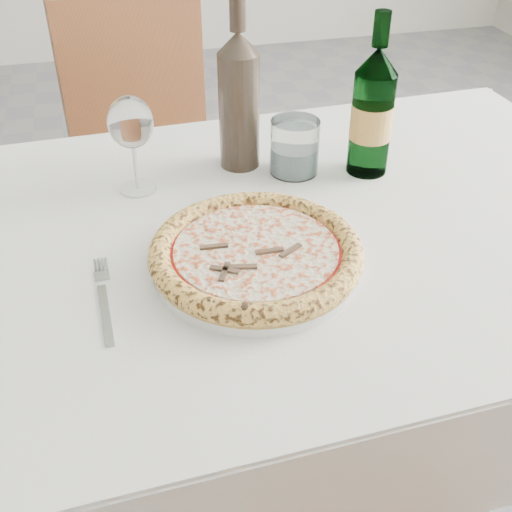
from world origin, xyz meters
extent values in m
cube|color=slate|center=(0.00, 0.00, -0.01)|extent=(5.00, 6.00, 0.02)
cube|color=brown|center=(-0.04, -0.19, 0.73)|extent=(1.38, 0.82, 0.04)
cube|color=white|center=(-0.04, -0.19, 0.75)|extent=(1.44, 0.88, 0.01)
cube|color=white|center=(-0.04, 0.23, 0.64)|extent=(1.41, 0.01, 0.22)
cube|color=white|center=(-0.04, -0.61, 0.64)|extent=(1.41, 0.01, 0.22)
cylinder|color=brown|center=(0.58, 0.14, 0.35)|extent=(0.06, 0.06, 0.71)
cube|color=brown|center=(-0.10, 0.45, 0.45)|extent=(0.44, 0.44, 0.04)
cube|color=brown|center=(-0.13, 0.62, 0.70)|extent=(0.37, 0.11, 0.46)
cylinder|color=brown|center=(0.03, 0.64, 0.21)|extent=(0.04, 0.04, 0.43)
cylinder|color=brown|center=(0.09, 0.33, 0.21)|extent=(0.04, 0.04, 0.43)
cylinder|color=brown|center=(-0.28, 0.58, 0.21)|extent=(0.04, 0.04, 0.43)
cylinder|color=brown|center=(-0.22, 0.27, 0.21)|extent=(0.04, 0.04, 0.43)
cylinder|color=white|center=(-0.04, -0.29, 0.76)|extent=(0.30, 0.30, 0.01)
torus|color=white|center=(-0.04, -0.29, 0.77)|extent=(0.29, 0.29, 0.01)
cylinder|color=tan|center=(-0.04, -0.29, 0.78)|extent=(0.30, 0.30, 0.01)
torus|color=#EBB351|center=(-0.04, -0.29, 0.78)|extent=(0.30, 0.30, 0.03)
cylinder|color=red|center=(-0.04, -0.29, 0.78)|extent=(0.25, 0.25, 0.00)
cylinder|color=#FDEBCB|center=(-0.04, -0.29, 0.79)|extent=(0.23, 0.23, 0.00)
cube|color=#4F3928|center=(-0.01, -0.29, 0.79)|extent=(0.04, 0.01, 0.00)
cube|color=#4F3928|center=(-0.02, -0.25, 0.79)|extent=(0.03, 0.04, 0.00)
cube|color=#4F3928|center=(-0.07, -0.23, 0.79)|extent=(0.03, 0.04, 0.00)
cube|color=#4F3928|center=(-0.07, -0.29, 0.79)|extent=(0.04, 0.01, 0.00)
cube|color=#4F3928|center=(-0.07, -0.34, 0.79)|extent=(0.03, 0.04, 0.00)
cube|color=#4F3928|center=(0.00, -0.35, 0.79)|extent=(0.03, 0.04, 0.00)
cube|color=#9A9EA2|center=(-0.26, -0.34, 0.76)|extent=(0.02, 0.12, 0.00)
cube|color=#9A9EA2|center=(-0.26, -0.27, 0.76)|extent=(0.02, 0.02, 0.00)
cylinder|color=#9A9EA2|center=(-0.26, -0.24, 0.76)|extent=(0.00, 0.03, 0.00)
cylinder|color=#9A9EA2|center=(-0.26, -0.24, 0.76)|extent=(0.00, 0.03, 0.00)
cylinder|color=#9A9EA2|center=(-0.25, -0.24, 0.76)|extent=(0.00, 0.03, 0.00)
cylinder|color=#9A9EA2|center=(-0.25, -0.24, 0.76)|extent=(0.00, 0.03, 0.00)
cylinder|color=silver|center=(-0.18, -0.02, 0.76)|extent=(0.06, 0.06, 0.00)
cylinder|color=silver|center=(-0.18, -0.02, 0.80)|extent=(0.01, 0.01, 0.08)
ellipsoid|color=silver|center=(-0.18, -0.02, 0.88)|extent=(0.07, 0.07, 0.09)
cylinder|color=silver|center=(0.10, -0.03, 0.80)|extent=(0.09, 0.09, 0.10)
cylinder|color=silver|center=(0.10, -0.03, 0.78)|extent=(0.08, 0.08, 0.05)
cylinder|color=#295931|center=(0.22, -0.06, 0.85)|extent=(0.07, 0.07, 0.18)
cone|color=#295931|center=(0.22, -0.06, 0.96)|extent=(0.07, 0.07, 0.04)
cylinder|color=#295931|center=(0.22, -0.06, 1.01)|extent=(0.03, 0.03, 0.06)
cylinder|color=#DAD150|center=(0.22, -0.06, 0.85)|extent=(0.07, 0.07, 0.06)
cylinder|color=#2C221B|center=(0.01, 0.02, 0.86)|extent=(0.07, 0.07, 0.20)
cone|color=#2C221B|center=(0.01, 0.02, 0.98)|extent=(0.07, 0.07, 0.04)
cylinder|color=#2C221B|center=(0.01, 0.02, 1.02)|extent=(0.03, 0.03, 0.05)
camera|label=1|loc=(-0.22, -1.00, 1.31)|focal=45.00mm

